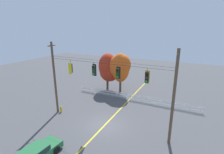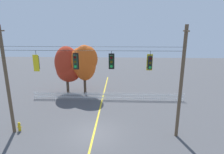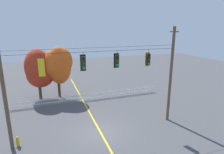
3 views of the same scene
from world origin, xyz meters
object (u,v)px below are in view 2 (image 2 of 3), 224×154
Objects in this scene: traffic_signal_eastbound_side at (76,62)px; autumn_maple_near_fence at (68,66)px; autumn_maple_mid at (84,62)px; traffic_signal_southbound_primary at (111,62)px; traffic_signal_northbound_secondary at (150,63)px; traffic_signal_northbound_primary at (37,63)px; fire_hydrant at (19,127)px.

traffic_signal_eastbound_side is 10.88m from autumn_maple_near_fence.
autumn_maple_near_fence is (-3.48, 10.02, -2.43)m from traffic_signal_eastbound_side.
traffic_signal_southbound_primary is at bearing -67.69° from autumn_maple_mid.
autumn_maple_near_fence is 0.97× the size of autumn_maple_mid.
traffic_signal_southbound_primary is 0.95× the size of traffic_signal_northbound_secondary.
traffic_signal_southbound_primary is 10.55m from autumn_maple_mid.
traffic_signal_eastbound_side is 5.51m from traffic_signal_northbound_secondary.
traffic_signal_northbound_primary reaches higher than autumn_maple_near_fence.
traffic_signal_northbound_secondary is at bearing 0.13° from traffic_signal_northbound_primary.
autumn_maple_near_fence is 2.35m from autumn_maple_mid.
autumn_maple_mid is (1.70, 9.64, -1.64)m from traffic_signal_northbound_primary.
traffic_signal_northbound_primary is at bearing -179.61° from traffic_signal_eastbound_side.
traffic_signal_eastbound_side is 1.83× the size of fire_hydrant.
traffic_signal_southbound_primary is 1.76× the size of fire_hydrant.
fire_hydrant is (-3.86, -9.45, -3.89)m from autumn_maple_mid.
autumn_maple_mid is at bearing 67.76° from fire_hydrant.
traffic_signal_northbound_primary is at bearing -87.04° from autumn_maple_near_fence.
traffic_signal_northbound_secondary is at bearing -48.08° from autumn_maple_near_fence.
traffic_signal_southbound_primary is at bearing -179.99° from traffic_signal_northbound_secondary.
autumn_maple_near_fence is (-6.17, 10.02, -2.45)m from traffic_signal_southbound_primary.
traffic_signal_eastbound_side is at bearing 0.39° from traffic_signal_northbound_primary.
traffic_signal_northbound_secondary is at bearing -54.84° from autumn_maple_mid.
fire_hydrant is (-7.81, 0.17, -5.66)m from traffic_signal_southbound_primary.
autumn_maple_mid is 8.03× the size of fire_hydrant.
fire_hydrant is (-10.64, 0.17, -5.61)m from traffic_signal_northbound_secondary.
fire_hydrant is at bearing -99.49° from autumn_maple_near_fence.
traffic_signal_eastbound_side is 0.99× the size of traffic_signal_northbound_secondary.
autumn_maple_near_fence reaches higher than fire_hydrant.
autumn_maple_near_fence is at bearing 92.96° from traffic_signal_northbound_primary.
traffic_signal_northbound_secondary is at bearing -0.00° from traffic_signal_eastbound_side.
traffic_signal_eastbound_side is (2.96, 0.02, 0.11)m from traffic_signal_northbound_primary.
traffic_signal_northbound_secondary reaches higher than fire_hydrant.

